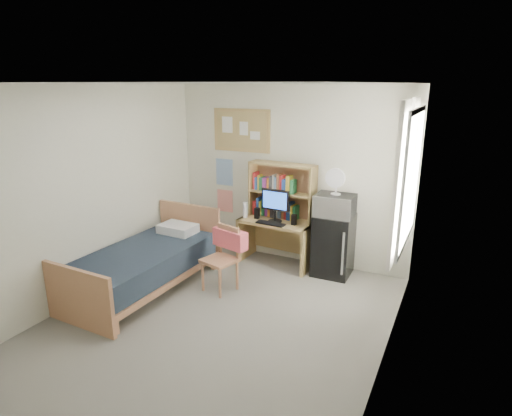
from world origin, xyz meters
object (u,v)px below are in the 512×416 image
at_px(desk, 277,242).
at_px(speaker_right, 294,220).
at_px(desk_chair, 220,260).
at_px(microwave, 335,205).
at_px(mini_fridge, 333,245).
at_px(bulletin_board, 242,130).
at_px(bed, 143,270).
at_px(desk_fan, 336,183).
at_px(monitor, 275,206).
at_px(speaker_left, 257,213).

height_order(desk, speaker_right, speaker_right).
bearing_deg(desk_chair, microwave, 58.27).
bearing_deg(desk, mini_fridge, 5.47).
height_order(bulletin_board, bed, bulletin_board).
height_order(mini_fridge, speaker_right, mini_fridge).
bearing_deg(desk_fan, monitor, -176.39).
bearing_deg(mini_fridge, monitor, -175.06).
distance_m(desk, speaker_right, 0.52).
bearing_deg(monitor, speaker_right, -0.00).
xyz_separation_m(desk, monitor, (-0.00, -0.06, 0.57)).
bearing_deg(bed, speaker_left, 60.27).
bearing_deg(microwave, speaker_left, -178.49).
bearing_deg(desk_chair, desk_fan, 58.27).
bearing_deg(microwave, monitor, -176.39).
height_order(desk, bed, desk).
bearing_deg(microwave, mini_fridge, 90.00).
height_order(bulletin_board, monitor, bulletin_board).
bearing_deg(monitor, desk_fan, 8.13).
height_order(desk_chair, bed, desk_chair).
bearing_deg(speaker_left, speaker_right, -0.00).
bearing_deg(speaker_left, monitor, -0.00).
bearing_deg(microwave, bed, -144.12).
relative_size(desk_chair, speaker_left, 5.28).
height_order(desk_chair, mini_fridge, mini_fridge).
distance_m(desk, speaker_left, 0.52).
xyz_separation_m(desk_chair, desk_fan, (1.17, 1.12, 0.90)).
height_order(speaker_left, desk_fan, desk_fan).
bearing_deg(speaker_right, bed, -132.41).
distance_m(speaker_right, microwave, 0.62).
height_order(bulletin_board, desk, bulletin_board).
xyz_separation_m(speaker_left, microwave, (1.15, 0.05, 0.26)).
bearing_deg(speaker_left, microwave, 6.03).
xyz_separation_m(bulletin_board, desk, (0.72, -0.28, -1.58)).
bearing_deg(desk, bulletin_board, 162.21).
bearing_deg(bed, microwave, 38.42).
relative_size(desk, speaker_left, 6.74).
distance_m(desk, desk_chair, 1.16).
distance_m(bulletin_board, desk_fan, 1.70).
relative_size(desk_chair, monitor, 1.86).
relative_size(desk, desk_chair, 1.28).
xyz_separation_m(bulletin_board, speaker_right, (1.02, -0.36, -1.17)).
bearing_deg(speaker_left, desk, 11.31).
bearing_deg(desk, bed, -124.72).
relative_size(desk_chair, microwave, 1.65).
height_order(bed, speaker_left, speaker_left).
height_order(desk_chair, monitor, monitor).
bearing_deg(bed, desk_fan, 38.42).
bearing_deg(desk_chair, mini_fridge, 58.79).
height_order(bed, speaker_right, speaker_right).
height_order(desk_chair, desk_fan, desk_fan).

